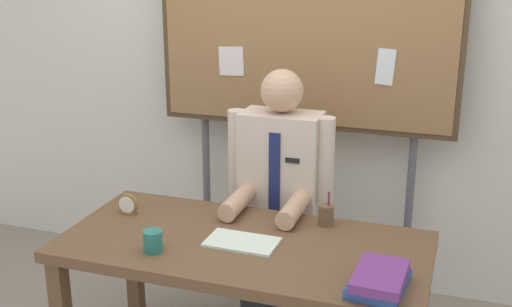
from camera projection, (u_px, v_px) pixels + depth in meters
back_wall at (313, 58)px, 3.65m from camera, size 6.40×0.08×2.70m
desk at (244, 261)px, 2.80m from camera, size 1.60×0.76×0.74m
person at (280, 213)px, 3.29m from camera, size 0.55×0.56×1.39m
bulletin_board at (305, 18)px, 3.39m from camera, size 1.66×0.09×2.25m
book_stack at (379, 280)px, 2.37m from camera, size 0.22×0.30×0.08m
open_notebook at (241, 242)px, 2.75m from camera, size 0.31×0.19×0.01m
desk_clock at (128, 205)px, 3.04m from camera, size 0.10×0.04×0.10m
coffee_mug at (153, 241)px, 2.66m from camera, size 0.08×0.08×0.09m
pen_holder at (326, 215)px, 2.92m from camera, size 0.07×0.07×0.16m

